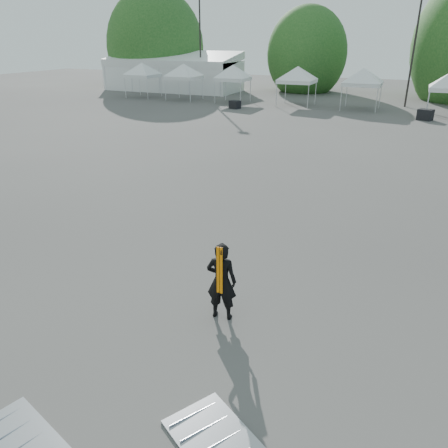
% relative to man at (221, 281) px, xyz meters
% --- Properties ---
extents(ground, '(120.00, 120.00, 0.00)m').
position_rel_man_xyz_m(ground, '(-0.92, 3.18, -0.89)').
color(ground, '#474442').
rests_on(ground, ground).
extents(marquee, '(15.00, 6.25, 4.23)m').
position_rel_man_xyz_m(marquee, '(-22.92, 38.18, 1.08)').
color(marquee, white).
rests_on(marquee, ground).
extents(light_pole_west, '(0.60, 0.25, 10.30)m').
position_rel_man_xyz_m(light_pole_west, '(-18.92, 37.18, 4.88)').
color(light_pole_west, black).
rests_on(light_pole_west, ground).
extents(light_pole_east, '(0.60, 0.25, 9.80)m').
position_rel_man_xyz_m(light_pole_east, '(2.08, 35.18, 4.62)').
color(light_pole_east, black).
rests_on(light_pole_east, ground).
extents(tree_far_w, '(4.80, 4.80, 7.30)m').
position_rel_man_xyz_m(tree_far_w, '(-26.92, 41.18, 3.64)').
color(tree_far_w, '#382314').
rests_on(tree_far_w, ground).
extents(tree_mid_w, '(4.16, 4.16, 6.33)m').
position_rel_man_xyz_m(tree_mid_w, '(-8.92, 43.18, 3.04)').
color(tree_mid_w, '#382314').
rests_on(tree_mid_w, ground).
extents(tent_a, '(3.94, 3.94, 3.88)m').
position_rel_man_xyz_m(tent_a, '(-22.58, 31.50, 2.16)').
color(tent_a, silver).
rests_on(tent_a, ground).
extents(tent_b, '(4.05, 4.05, 3.88)m').
position_rel_man_xyz_m(tent_b, '(-17.85, 31.39, 2.16)').
color(tent_b, silver).
rests_on(tent_b, ground).
extents(tent_c, '(3.88, 3.88, 3.88)m').
position_rel_man_xyz_m(tent_c, '(-12.86, 31.61, 2.16)').
color(tent_c, silver).
rests_on(tent_c, ground).
extents(tent_d, '(4.24, 4.24, 3.88)m').
position_rel_man_xyz_m(tent_d, '(-6.90, 31.93, 2.17)').
color(tent_d, silver).
rests_on(tent_d, ground).
extents(tent_e, '(4.26, 4.26, 3.88)m').
position_rel_man_xyz_m(tent_e, '(-1.34, 31.80, 2.17)').
color(tent_e, silver).
rests_on(tent_e, ground).
extents(man, '(0.70, 0.52, 1.78)m').
position_rel_man_xyz_m(man, '(0.00, 0.00, 0.00)').
color(man, black).
rests_on(man, ground).
extents(crate_west, '(1.02, 0.90, 0.67)m').
position_rel_man_xyz_m(crate_west, '(-11.22, 28.13, -0.56)').
color(crate_west, black).
rests_on(crate_west, ground).
extents(crate_mid, '(1.21, 1.07, 0.79)m').
position_rel_man_xyz_m(crate_mid, '(3.76, 28.50, -0.50)').
color(crate_mid, black).
rests_on(crate_mid, ground).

